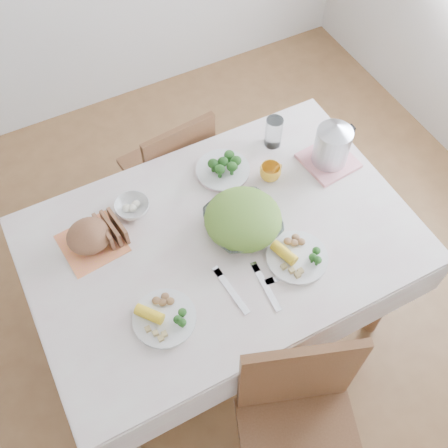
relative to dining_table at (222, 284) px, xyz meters
name	(u,v)px	position (x,y,z in m)	size (l,w,h in m)	color
floor	(222,318)	(0.00, 0.00, -0.38)	(3.60, 3.60, 0.00)	brown
dining_table	(222,284)	(0.00, 0.00, 0.00)	(1.40, 0.90, 0.75)	brown
tablecloth	(222,239)	(0.00, 0.00, 0.38)	(1.50, 1.00, 0.01)	beige
chair_far	(166,162)	(0.04, 0.71, 0.09)	(0.38, 0.38, 0.85)	brown
salad_bowl	(243,223)	(0.09, 0.00, 0.42)	(0.29, 0.29, 0.07)	white
dinner_plate_left	(165,318)	(-0.34, -0.21, 0.40)	(0.23, 0.23, 0.02)	white
dinner_plate_right	(297,258)	(0.21, -0.22, 0.40)	(0.24, 0.24, 0.02)	white
broccoli_plate	(223,170)	(0.16, 0.30, 0.40)	(0.23, 0.23, 0.02)	beige
napkin	(92,243)	(-0.46, 0.21, 0.39)	(0.23, 0.23, 0.00)	#FE8B51
bread_loaf	(89,236)	(-0.46, 0.21, 0.45)	(0.17, 0.16, 0.10)	brown
fruit_bowl	(132,207)	(-0.26, 0.28, 0.41)	(0.14, 0.14, 0.04)	white
yellow_mug	(270,172)	(0.32, 0.18, 0.42)	(0.09, 0.09, 0.07)	yellow
glass_tumbler	(274,133)	(0.43, 0.34, 0.45)	(0.07, 0.07, 0.14)	white
pink_tray	(328,161)	(0.59, 0.13, 0.40)	(0.21, 0.21, 0.02)	pink
electric_kettle	(333,143)	(0.59, 0.13, 0.51)	(0.15, 0.15, 0.21)	#B2B5BA
fork_left	(231,291)	(-0.08, -0.22, 0.39)	(0.02, 0.22, 0.00)	silver
fork_right	(266,287)	(0.05, -0.27, 0.39)	(0.02, 0.21, 0.00)	silver
knife	(292,273)	(0.16, -0.26, 0.39)	(0.02, 0.21, 0.00)	silver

